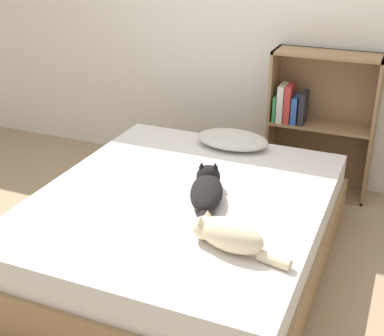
# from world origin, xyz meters

# --- Properties ---
(ground_plane) EXTENTS (8.00, 8.00, 0.00)m
(ground_plane) POSITION_xyz_m (0.00, 0.00, 0.00)
(ground_plane) COLOR #997F60
(wall_back) EXTENTS (8.00, 0.06, 2.50)m
(wall_back) POSITION_xyz_m (0.00, 1.40, 1.25)
(wall_back) COLOR silver
(wall_back) RESTS_ON ground_plane
(bed) EXTENTS (1.57, 1.84, 0.45)m
(bed) POSITION_xyz_m (0.00, 0.00, 0.22)
(bed) COLOR #99754C
(bed) RESTS_ON ground_plane
(pillow) EXTENTS (0.48, 0.30, 0.10)m
(pillow) POSITION_xyz_m (0.04, 0.74, 0.50)
(pillow) COLOR beige
(pillow) RESTS_ON bed
(cat_light) EXTENTS (0.49, 0.21, 0.15)m
(cat_light) POSITION_xyz_m (0.41, -0.41, 0.52)
(cat_light) COLOR beige
(cat_light) RESTS_ON bed
(cat_dark) EXTENTS (0.29, 0.58, 0.16)m
(cat_dark) POSITION_xyz_m (0.15, -0.01, 0.51)
(cat_dark) COLOR black
(cat_dark) RESTS_ON bed
(bookshelf) EXTENTS (0.73, 0.26, 1.02)m
(bookshelf) POSITION_xyz_m (0.49, 1.26, 0.53)
(bookshelf) COLOR #8E6B47
(bookshelf) RESTS_ON ground_plane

